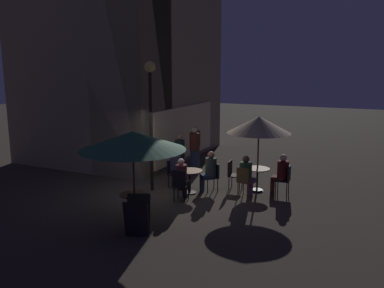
% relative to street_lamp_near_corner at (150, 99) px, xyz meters
% --- Properties ---
extents(ground_plane, '(60.00, 60.00, 0.00)m').
position_rel_street_lamp_near_corner_xyz_m(ground_plane, '(-0.39, -0.62, -2.92)').
color(ground_plane, '#3B322A').
extents(cafe_building, '(7.21, 6.42, 9.74)m').
position_rel_street_lamp_near_corner_xyz_m(cafe_building, '(3.11, 2.81, 1.95)').
color(cafe_building, gray).
rests_on(cafe_building, ground).
extents(street_lamp_near_corner, '(0.34, 0.34, 4.04)m').
position_rel_street_lamp_near_corner_xyz_m(street_lamp_near_corner, '(0.00, 0.00, 0.00)').
color(street_lamp_near_corner, black).
rests_on(street_lamp_near_corner, ground).
extents(menu_sandwich_board, '(0.81, 0.76, 0.91)m').
position_rel_street_lamp_near_corner_xyz_m(menu_sandwich_board, '(-3.15, -1.49, -2.45)').
color(menu_sandwich_board, black).
rests_on(menu_sandwich_board, ground).
extents(cafe_table_0, '(0.74, 0.74, 0.77)m').
position_rel_street_lamp_near_corner_xyz_m(cafe_table_0, '(-2.51, -0.99, -2.36)').
color(cafe_table_0, black).
rests_on(cafe_table_0, ground).
extents(cafe_table_1, '(0.77, 0.77, 0.75)m').
position_rel_street_lamp_near_corner_xyz_m(cafe_table_1, '(1.32, -3.05, -2.36)').
color(cafe_table_1, black).
rests_on(cafe_table_1, ground).
extents(cafe_table_2, '(0.78, 0.78, 0.73)m').
position_rel_street_lamp_near_corner_xyz_m(cafe_table_2, '(0.25, -1.21, -2.37)').
color(cafe_table_2, black).
rests_on(cafe_table_2, ground).
extents(patio_umbrella_0, '(2.60, 2.60, 2.34)m').
position_rel_street_lamp_near_corner_xyz_m(patio_umbrella_0, '(-2.51, -0.99, -0.81)').
color(patio_umbrella_0, black).
rests_on(patio_umbrella_0, ground).
extents(patio_umbrella_1, '(1.96, 1.96, 2.38)m').
position_rel_street_lamp_near_corner_xyz_m(patio_umbrella_1, '(1.32, -3.05, -0.80)').
color(patio_umbrella_1, black).
rests_on(patio_umbrella_1, ground).
extents(cafe_chair_0, '(0.48, 0.48, 0.95)m').
position_rel_street_lamp_near_corner_xyz_m(cafe_chair_0, '(0.52, -2.87, -2.34)').
color(cafe_chair_0, brown).
rests_on(cafe_chair_0, ground).
extents(cafe_chair_1, '(0.43, 0.43, 0.91)m').
position_rel_street_lamp_near_corner_xyz_m(cafe_chair_1, '(1.35, -3.93, -2.37)').
color(cafe_chair_1, black).
rests_on(cafe_chair_1, ground).
extents(cafe_chair_2, '(0.46, 0.46, 0.91)m').
position_rel_street_lamp_near_corner_xyz_m(cafe_chair_2, '(1.26, -2.26, -2.38)').
color(cafe_chair_2, black).
rests_on(cafe_chair_2, ground).
extents(cafe_chair_3, '(0.51, 0.51, 0.89)m').
position_rel_street_lamp_near_corner_xyz_m(cafe_chair_3, '(0.58, -0.47, -2.38)').
color(cafe_chair_3, black).
rests_on(cafe_chair_3, ground).
extents(cafe_chair_4, '(0.45, 0.45, 0.97)m').
position_rel_street_lamp_near_corner_xyz_m(cafe_chair_4, '(-0.60, -1.30, -2.34)').
color(cafe_chair_4, black).
rests_on(cafe_chair_4, ground).
extents(cafe_chair_5, '(0.59, 0.59, 0.88)m').
position_rel_street_lamp_near_corner_xyz_m(cafe_chair_5, '(0.78, -1.79, -2.38)').
color(cafe_chair_5, black).
rests_on(cafe_chair_5, ground).
extents(patron_seated_0, '(0.55, 0.44, 1.28)m').
position_rel_street_lamp_near_corner_xyz_m(patron_seated_0, '(0.65, -2.90, -2.19)').
color(patron_seated_0, '#62336F').
rests_on(patron_seated_0, ground).
extents(patron_seated_1, '(0.36, 0.54, 1.26)m').
position_rel_street_lamp_near_corner_xyz_m(patron_seated_1, '(1.34, -3.79, -2.20)').
color(patron_seated_1, '#562320').
rests_on(patron_seated_1, ground).
extents(patron_seated_2, '(0.44, 0.52, 1.25)m').
position_rel_street_lamp_near_corner_xyz_m(patron_seated_2, '(0.52, -0.59, -2.21)').
color(patron_seated_2, black).
rests_on(patron_seated_2, ground).
extents(patron_seated_3, '(0.54, 0.37, 1.27)m').
position_rel_street_lamp_near_corner_xyz_m(patron_seated_3, '(-0.45, -1.29, -2.20)').
color(patron_seated_3, black).
rests_on(patron_seated_3, ground).
extents(patron_seated_4, '(0.53, 0.54, 1.29)m').
position_rel_street_lamp_near_corner_xyz_m(patron_seated_4, '(0.69, -1.69, -2.19)').
color(patron_seated_4, '#293552').
rests_on(patron_seated_4, ground).
extents(patron_standing_5, '(0.34, 0.34, 1.66)m').
position_rel_street_lamp_near_corner_xyz_m(patron_standing_5, '(3.10, -0.11, -2.08)').
color(patron_standing_5, '#364636').
rests_on(patron_standing_5, ground).
extents(patron_standing_6, '(0.36, 0.36, 1.75)m').
position_rel_street_lamp_near_corner_xyz_m(patron_standing_6, '(2.24, -0.45, -2.03)').
color(patron_standing_6, '#263449').
rests_on(patron_standing_6, ground).
extents(patron_standing_7, '(0.33, 0.33, 1.63)m').
position_rel_street_lamp_near_corner_xyz_m(patron_standing_7, '(1.26, -0.35, -2.10)').
color(patron_standing_7, navy).
rests_on(patron_standing_7, ground).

